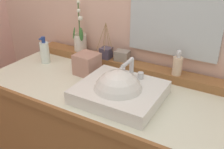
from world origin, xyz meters
TOP-DOWN VIEW (x-y plane):
  - vanity_cabinet at (0.00, -0.00)m, footprint 1.40×0.64m
  - back_ledge at (0.00, 0.25)m, footprint 1.32×0.10m
  - sink_basin at (0.13, -0.09)m, footprint 0.42×0.37m
  - potted_plant at (-0.37, 0.27)m, footprint 0.10×0.10m
  - soap_dispenser at (0.33, 0.23)m, footprint 0.05×0.06m
  - reed_diffuser at (-0.14, 0.24)m, footprint 0.10×0.09m
  - trinket_box at (-0.04, 0.26)m, footprint 0.10×0.08m
  - lotion_bottle at (-0.52, 0.07)m, footprint 0.06×0.06m
  - tissue_box at (-0.18, 0.07)m, footprint 0.14×0.14m
  - mirror at (0.26, 0.31)m, footprint 0.53×0.02m

SIDE VIEW (x-z plane):
  - vanity_cabinet at x=0.00m, z-range 0.00..0.89m
  - back_ledge at x=0.00m, z-range 0.89..0.94m
  - sink_basin at x=0.13m, z-range 0.78..1.06m
  - tissue_box at x=-0.18m, z-range 0.89..1.01m
  - lotion_bottle at x=-0.52m, z-range 0.87..1.05m
  - trinket_box at x=-0.04m, z-range 0.94..1.00m
  - reed_diffuser at x=-0.14m, z-range 0.86..1.09m
  - soap_dispenser at x=0.33m, z-range 0.92..1.07m
  - potted_plant at x=-0.37m, z-range 0.84..1.18m
  - mirror at x=0.26m, z-range 1.02..1.60m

